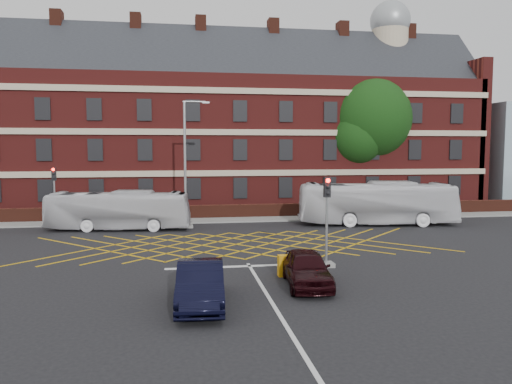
{
  "coord_description": "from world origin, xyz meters",
  "views": [
    {
      "loc": [
        -3.33,
        -26.7,
        5.62
      ],
      "look_at": [
        1.1,
        1.5,
        3.12
      ],
      "focal_mm": 35.0,
      "sensor_mm": 36.0,
      "label": 1
    }
  ],
  "objects": [
    {
      "name": "street_lamp",
      "position": [
        -2.75,
        8.87,
        3.08
      ],
      "size": [
        2.25,
        1.0,
        8.94
      ],
      "color": "slate",
      "rests_on": "ground"
    },
    {
      "name": "far_pavement",
      "position": [
        0.0,
        12.0,
        0.06
      ],
      "size": [
        60.0,
        3.0,
        0.12
      ],
      "primitive_type": "cube",
      "color": "slate",
      "rests_on": "ground"
    },
    {
      "name": "bus_left",
      "position": [
        -7.4,
        8.54,
        1.36
      ],
      "size": [
        9.96,
        3.51,
        2.72
      ],
      "primitive_type": "imported",
      "rotation": [
        0.0,
        0.0,
        1.44
      ],
      "color": "silver",
      "rests_on": "ground"
    },
    {
      "name": "direction_signs",
      "position": [
        -12.15,
        10.7,
        1.38
      ],
      "size": [
        1.1,
        0.16,
        2.2
      ],
      "color": "gray",
      "rests_on": "ground"
    },
    {
      "name": "box_junction_hatching",
      "position": [
        0.0,
        2.0,
        0.01
      ],
      "size": [
        8.22,
        8.22,
        0.02
      ],
      "primitive_type": "cube",
      "rotation": [
        0.0,
        0.0,
        0.79
      ],
      "color": "#CC990C",
      "rests_on": "ground"
    },
    {
      "name": "bus_right",
      "position": [
        11.15,
        7.95,
        1.6
      ],
      "size": [
        11.74,
        4.37,
        3.19
      ],
      "primitive_type": "imported",
      "rotation": [
        0.0,
        0.0,
        1.42
      ],
      "color": "silver",
      "rests_on": "ground"
    },
    {
      "name": "car_maroon",
      "position": [
        1.84,
        -7.23,
        0.74
      ],
      "size": [
        2.16,
        4.47,
        1.47
      ],
      "primitive_type": "imported",
      "rotation": [
        0.0,
        0.0,
        -0.1
      ],
      "color": "black",
      "rests_on": "ground"
    },
    {
      "name": "centre_line",
      "position": [
        0.0,
        -10.0,
        0.01
      ],
      "size": [
        0.15,
        14.0,
        0.02
      ],
      "primitive_type": "cube",
      "color": "silver",
      "rests_on": "ground"
    },
    {
      "name": "deciduous_tree",
      "position": [
        14.24,
        17.76,
        7.83
      ],
      "size": [
        7.92,
        7.78,
        12.27
      ],
      "color": "black",
      "rests_on": "ground"
    },
    {
      "name": "victorian_building",
      "position": [
        0.25,
        22.0,
        7.84
      ],
      "size": [
        51.0,
        12.17,
        20.4
      ],
      "color": "maroon",
      "rests_on": "ground"
    },
    {
      "name": "traffic_light_near",
      "position": [
        3.6,
        -4.15,
        1.76
      ],
      "size": [
        0.7,
        0.7,
        4.27
      ],
      "color": "slate",
      "rests_on": "ground"
    },
    {
      "name": "car_navy",
      "position": [
        -2.59,
        -9.11,
        0.78
      ],
      "size": [
        1.89,
        4.79,
        1.55
      ],
      "primitive_type": "imported",
      "rotation": [
        0.0,
        0.0,
        -0.05
      ],
      "color": "black",
      "rests_on": "ground"
    },
    {
      "name": "stop_line",
      "position": [
        0.0,
        -3.5,
        0.01
      ],
      "size": [
        8.0,
        0.3,
        0.02
      ],
      "primitive_type": "cube",
      "color": "silver",
      "rests_on": "ground"
    },
    {
      "name": "boundary_wall",
      "position": [
        0.0,
        13.0,
        0.55
      ],
      "size": [
        56.0,
        0.5,
        1.1
      ],
      "primitive_type": "cube",
      "color": "#491D13",
      "rests_on": "ground"
    },
    {
      "name": "utility_cabinet",
      "position": [
        1.23,
        -5.58,
        0.47
      ],
      "size": [
        0.5,
        0.43,
        0.93
      ],
      "primitive_type": "cube",
      "color": "orange",
      "rests_on": "ground"
    },
    {
      "name": "ground",
      "position": [
        0.0,
        0.0,
        0.0
      ],
      "size": [
        120.0,
        120.0,
        0.0
      ],
      "primitive_type": "plane",
      "color": "black",
      "rests_on": "ground"
    },
    {
      "name": "traffic_light_far",
      "position": [
        -12.09,
        10.71,
        1.76
      ],
      "size": [
        0.7,
        0.7,
        4.27
      ],
      "color": "slate",
      "rests_on": "ground"
    }
  ]
}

